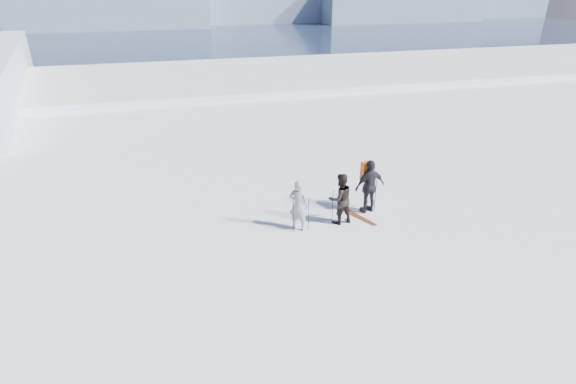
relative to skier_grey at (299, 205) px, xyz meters
name	(u,v)px	position (x,y,z in m)	size (l,w,h in m)	color
lake_basin	(236,150)	(1.93, 26.19, -7.40)	(820.00, 820.00, 71.62)	white
skier_grey	(299,205)	(0.00, 0.00, 0.00)	(0.66, 0.43, 1.80)	#8E919B
skier_dark	(340,199)	(1.51, 0.06, 0.02)	(0.89, 0.70, 1.84)	black
skier_pack	(370,186)	(2.83, 0.54, 0.10)	(1.17, 0.49, 2.00)	black
backpack	(369,150)	(2.80, 0.79, 1.42)	(0.43, 0.24, 0.64)	#E85A15
ski_poles	(338,206)	(1.46, 0.10, -0.28)	(3.31, 0.63, 1.30)	black
skis_loose	(357,216)	(2.31, 0.26, -0.89)	(0.88, 1.63, 0.03)	black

